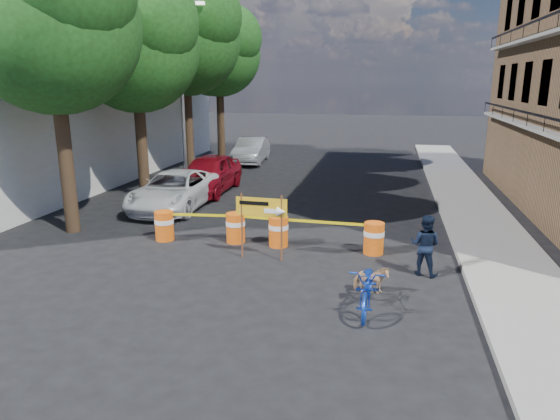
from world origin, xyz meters
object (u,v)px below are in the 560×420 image
at_px(barrel_far_right, 374,238).
at_px(dog, 371,280).
at_px(barrel_far_left, 164,225).
at_px(barrel_mid_right, 278,231).
at_px(detour_sign, 268,212).
at_px(sedan_red, 209,174).
at_px(pedestrian, 425,245).
at_px(barrel_mid_left, 236,227).
at_px(suv_white, 175,190).
at_px(sedan_silver, 251,150).
at_px(bicycle, 369,266).

height_order(barrel_far_right, dog, barrel_far_right).
relative_size(barrel_far_left, barrel_mid_right, 1.00).
xyz_separation_m(detour_sign, sedan_red, (-4.46, 7.67, -0.51)).
xyz_separation_m(barrel_far_left, pedestrian, (7.54, -1.22, 0.30)).
height_order(barrel_far_left, barrel_mid_left, same).
distance_m(barrel_far_right, pedestrian, 1.86).
relative_size(barrel_far_left, suv_white, 0.18).
bearing_deg(sedan_silver, barrel_mid_right, -75.96).
height_order(barrel_far_left, detour_sign, detour_sign).
height_order(dog, sedan_red, sedan_red).
distance_m(barrel_far_left, sedan_red, 6.74).
height_order(barrel_mid_left, barrel_mid_right, same).
bearing_deg(dog, detour_sign, 55.19).
bearing_deg(barrel_mid_right, barrel_mid_left, 176.18).
bearing_deg(detour_sign, sedan_silver, 108.92).
height_order(barrel_mid_right, barrel_far_right, same).
height_order(barrel_mid_left, pedestrian, pedestrian).
bearing_deg(barrel_mid_right, barrel_far_right, -1.58).
xyz_separation_m(barrel_mid_right, pedestrian, (4.03, -1.39, 0.30)).
distance_m(pedestrian, sedan_red, 11.61).
bearing_deg(barrel_far_right, pedestrian, -45.83).
bearing_deg(sedan_silver, barrel_mid_left, -80.75).
xyz_separation_m(pedestrian, sedan_red, (-8.52, 7.88, 0.04)).
xyz_separation_m(bicycle, sedan_red, (-7.24, 10.24, -0.19)).
xyz_separation_m(barrel_mid_left, sedan_red, (-3.16, 6.40, 0.34)).
xyz_separation_m(bicycle, sedan_silver, (-7.54, 18.30, -0.27)).
xyz_separation_m(barrel_far_right, detour_sign, (-2.78, -1.10, 0.86)).
xyz_separation_m(barrel_mid_right, dog, (2.78, -2.83, -0.14)).
distance_m(bicycle, sedan_red, 12.54).
xyz_separation_m(barrel_mid_right, suv_white, (-4.80, 3.56, 0.22)).
height_order(barrel_far_right, suv_white, suv_white).
relative_size(barrel_far_left, detour_sign, 0.50).
bearing_deg(barrel_far_right, suv_white, 154.25).
bearing_deg(barrel_mid_left, sedan_silver, 103.47).
bearing_deg(barrel_mid_left, detour_sign, -44.14).
relative_size(barrel_mid_left, barrel_far_right, 1.00).
relative_size(barrel_mid_left, suv_white, 0.18).
distance_m(dog, suv_white, 9.92).
bearing_deg(suv_white, barrel_mid_left, -45.31).
distance_m(detour_sign, sedan_silver, 16.44).
height_order(detour_sign, dog, detour_sign).
relative_size(pedestrian, suv_white, 0.31).
xyz_separation_m(barrel_mid_right, detour_sign, (-0.03, -1.17, 0.86)).
relative_size(bicycle, sedan_red, 0.42).
xyz_separation_m(barrel_far_left, bicycle, (6.25, -3.58, 0.54)).
bearing_deg(suv_white, dog, -40.39).
bearing_deg(sedan_red, sedan_silver, 91.75).
relative_size(barrel_mid_left, sedan_red, 0.19).
bearing_deg(detour_sign, barrel_mid_left, 137.91).
xyz_separation_m(barrel_mid_left, detour_sign, (1.30, -1.26, 0.86)).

